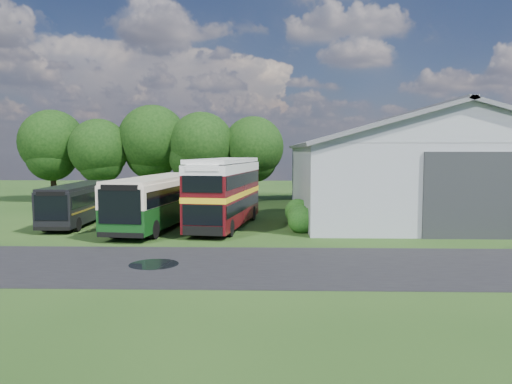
{
  "coord_description": "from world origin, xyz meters",
  "views": [
    {
      "loc": [
        3.65,
        -24.66,
        5.04
      ],
      "look_at": [
        2.74,
        8.0,
        2.35
      ],
      "focal_mm": 35.0,
      "sensor_mm": 36.0,
      "label": 1
    }
  ],
  "objects_px": {
    "bus_green_single": "(159,200)",
    "bus_maroon_double": "(225,193)",
    "storage_shed": "(410,162)",
    "bus_dark_single": "(80,203)"
  },
  "relations": [
    {
      "from": "bus_maroon_double",
      "to": "bus_dark_single",
      "type": "xyz_separation_m",
      "value": [
        -10.21,
        1.42,
        -0.8
      ]
    },
    {
      "from": "storage_shed",
      "to": "bus_maroon_double",
      "type": "relative_size",
      "value": 2.28
    },
    {
      "from": "storage_shed",
      "to": "bus_dark_single",
      "type": "bearing_deg",
      "value": -165.08
    },
    {
      "from": "storage_shed",
      "to": "bus_green_single",
      "type": "relative_size",
      "value": 1.98
    },
    {
      "from": "bus_green_single",
      "to": "bus_maroon_double",
      "type": "bearing_deg",
      "value": 9.9
    },
    {
      "from": "storage_shed",
      "to": "bus_dark_single",
      "type": "relative_size",
      "value": 2.47
    },
    {
      "from": "storage_shed",
      "to": "bus_maroon_double",
      "type": "height_order",
      "value": "storage_shed"
    },
    {
      "from": "bus_green_single",
      "to": "storage_shed",
      "type": "bearing_deg",
      "value": 31.15
    },
    {
      "from": "storage_shed",
      "to": "bus_dark_single",
      "type": "height_order",
      "value": "storage_shed"
    },
    {
      "from": "bus_green_single",
      "to": "bus_dark_single",
      "type": "xyz_separation_m",
      "value": [
        -5.88,
        1.6,
        -0.33
      ]
    }
  ]
}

